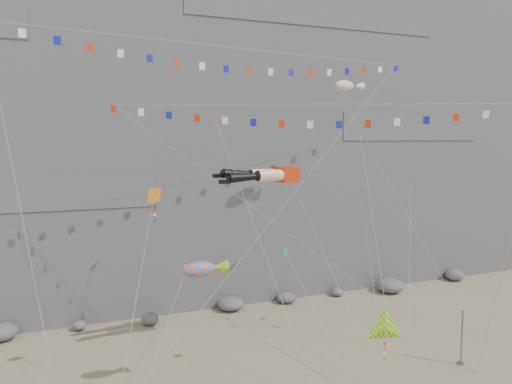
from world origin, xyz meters
The scene contains 15 objects.
cliff centered at (0.00, 32.00, 25.00)m, with size 80.00×28.00×50.00m, color slate.
talus_boulders centered at (0.00, 17.00, 0.60)m, with size 60.00×3.00×1.20m, color slate, non-canonical shape.
anchor_pole_right centered at (12.02, -0.56, 2.07)m, with size 0.12×0.12×4.14m, color slate.
legs_kite centered at (-0.79, 6.49, 13.94)m, with size 6.59×15.44×19.97m.
flag_banner_upper centered at (-1.82, 9.64, 23.68)m, with size 34.36×15.52×29.90m.
flag_banner_lower centered at (3.14, 4.54, 19.14)m, with size 28.64×13.30×22.12m.
harlequin_kite centered at (-9.54, 4.01, 12.99)m, with size 5.24×9.43×16.04m.
fish_windsock centered at (-7.16, 2.15, 8.39)m, with size 8.13×7.41×12.49m.
delta_kite centered at (2.53, -4.11, 5.41)m, with size 3.33×4.83×7.54m.
blimp_windsock centered at (8.79, 11.00, 21.31)m, with size 6.10×15.12×25.83m.
small_kite_a centered at (-3.53, 9.12, 17.35)m, with size 2.36×15.89×23.63m.
small_kite_b centered at (7.59, 6.22, 12.07)m, with size 5.41×11.42×17.14m.
small_kite_c centered at (-0.84, 2.61, 8.77)m, with size 1.70×11.35×13.92m.
small_kite_d centered at (9.44, 9.19, 16.34)m, with size 7.21×15.54×23.33m.
small_kite_e centered at (11.18, 4.63, 12.85)m, with size 8.38×10.48×18.15m.
Camera 1 is at (-15.22, -27.85, 16.57)m, focal length 35.00 mm.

